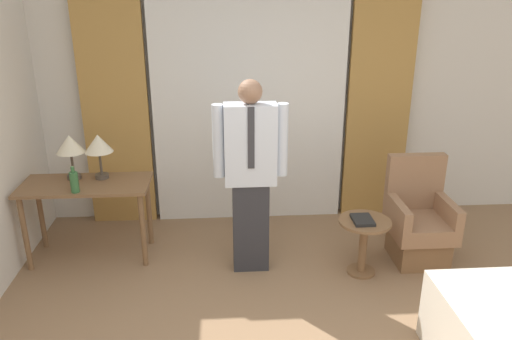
# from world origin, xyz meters

# --- Properties ---
(wall_back) EXTENTS (10.00, 0.06, 2.70)m
(wall_back) POSITION_xyz_m (0.00, 2.81, 1.35)
(wall_back) COLOR silver
(wall_back) RESTS_ON ground_plane
(curtain_sheer_center) EXTENTS (2.03, 0.06, 2.58)m
(curtain_sheer_center) POSITION_xyz_m (0.00, 2.68, 1.29)
(curtain_sheer_center) COLOR white
(curtain_sheer_center) RESTS_ON ground_plane
(curtain_drape_left) EXTENTS (0.68, 0.06, 2.58)m
(curtain_drape_left) POSITION_xyz_m (-1.39, 2.68, 1.29)
(curtain_drape_left) COLOR #B28442
(curtain_drape_left) RESTS_ON ground_plane
(curtain_drape_right) EXTENTS (0.68, 0.06, 2.58)m
(curtain_drape_right) POSITION_xyz_m (1.39, 2.68, 1.29)
(curtain_drape_right) COLOR #B28442
(curtain_drape_right) RESTS_ON ground_plane
(desk) EXTENTS (1.17, 0.55, 0.76)m
(desk) POSITION_xyz_m (-1.57, 1.90, 0.64)
(desk) COLOR brown
(desk) RESTS_ON ground_plane
(table_lamp_left) EXTENTS (0.26, 0.26, 0.43)m
(table_lamp_left) POSITION_xyz_m (-1.70, 2.03, 1.09)
(table_lamp_left) COLOR #4C4238
(table_lamp_left) RESTS_ON desk
(table_lamp_right) EXTENTS (0.26, 0.26, 0.43)m
(table_lamp_right) POSITION_xyz_m (-1.44, 2.03, 1.09)
(table_lamp_right) COLOR #4C4238
(table_lamp_right) RESTS_ON desk
(bottle_near_edge) EXTENTS (0.07, 0.07, 0.24)m
(bottle_near_edge) POSITION_xyz_m (-1.60, 1.70, 0.86)
(bottle_near_edge) COLOR #336638
(bottle_near_edge) RESTS_ON desk
(person) EXTENTS (0.64, 0.21, 1.76)m
(person) POSITION_xyz_m (-0.05, 1.58, 0.96)
(person) COLOR #2D2D33
(person) RESTS_ON ground_plane
(armchair) EXTENTS (0.55, 0.59, 0.98)m
(armchair) POSITION_xyz_m (1.54, 1.65, 0.36)
(armchair) COLOR brown
(armchair) RESTS_ON ground_plane
(side_table) EXTENTS (0.47, 0.47, 0.53)m
(side_table) POSITION_xyz_m (0.95, 1.42, 0.36)
(side_table) COLOR brown
(side_table) RESTS_ON ground_plane
(book) EXTENTS (0.18, 0.23, 0.03)m
(book) POSITION_xyz_m (0.92, 1.40, 0.55)
(book) COLOR black
(book) RESTS_ON side_table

